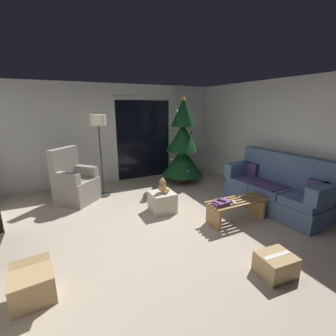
# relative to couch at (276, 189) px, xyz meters

# --- Properties ---
(ground_plane) EXTENTS (7.00, 7.00, 0.00)m
(ground_plane) POSITION_rel_couch_xyz_m (-2.32, 0.13, -0.40)
(ground_plane) COLOR #B2A38E
(wall_back) EXTENTS (5.72, 0.12, 2.50)m
(wall_back) POSITION_rel_couch_xyz_m (-2.32, 3.19, 0.85)
(wall_back) COLOR silver
(wall_back) RESTS_ON ground
(wall_right) EXTENTS (0.12, 6.00, 2.50)m
(wall_right) POSITION_rel_couch_xyz_m (0.54, 0.13, 0.85)
(wall_right) COLOR silver
(wall_right) RESTS_ON ground
(patio_door_frame) EXTENTS (1.60, 0.02, 2.20)m
(patio_door_frame) POSITION_rel_couch_xyz_m (-1.55, 3.12, 0.70)
(patio_door_frame) COLOR silver
(patio_door_frame) RESTS_ON ground
(patio_door_glass) EXTENTS (1.50, 0.02, 2.10)m
(patio_door_glass) POSITION_rel_couch_xyz_m (-1.55, 3.10, 0.65)
(patio_door_glass) COLOR black
(patio_door_glass) RESTS_ON ground
(couch) EXTENTS (0.92, 1.99, 1.08)m
(couch) POSITION_rel_couch_xyz_m (0.00, 0.00, 0.00)
(couch) COLOR slate
(couch) RESTS_ON ground
(coffee_table) EXTENTS (1.10, 0.40, 0.39)m
(coffee_table) POSITION_rel_couch_xyz_m (-1.03, -0.07, -0.14)
(coffee_table) COLOR #9E7547
(coffee_table) RESTS_ON ground
(remote_silver) EXTENTS (0.11, 0.16, 0.02)m
(remote_silver) POSITION_rel_couch_xyz_m (-1.15, -0.13, -0.00)
(remote_silver) COLOR #ADADB2
(remote_silver) RESTS_ON coffee_table
(remote_white) EXTENTS (0.16, 0.08, 0.02)m
(remote_white) POSITION_rel_couch_xyz_m (-0.85, 0.02, -0.00)
(remote_white) COLOR silver
(remote_white) RESTS_ON coffee_table
(book_stack) EXTENTS (0.29, 0.22, 0.06)m
(book_stack) POSITION_rel_couch_xyz_m (-1.39, -0.09, 0.02)
(book_stack) COLOR #6B3D7A
(book_stack) RESTS_ON coffee_table
(cell_phone) EXTENTS (0.12, 0.16, 0.01)m
(cell_phone) POSITION_rel_couch_xyz_m (-1.39, -0.09, 0.06)
(cell_phone) COLOR black
(cell_phone) RESTS_ON book_stack
(christmas_tree) EXTENTS (1.05, 1.05, 2.21)m
(christmas_tree) POSITION_rel_couch_xyz_m (-0.83, 2.21, 0.57)
(christmas_tree) COLOR #4C1E19
(christmas_tree) RESTS_ON ground
(armchair) EXTENTS (0.97, 0.97, 1.13)m
(armchair) POSITION_rel_couch_xyz_m (-3.47, 2.09, 0.00)
(armchair) COLOR gray
(armchair) RESTS_ON ground
(floor_lamp) EXTENTS (0.32, 0.32, 1.78)m
(floor_lamp) POSITION_rel_couch_xyz_m (-2.88, 2.16, 1.11)
(floor_lamp) COLOR #2D2D30
(floor_lamp) RESTS_ON ground
(ottoman) EXTENTS (0.44, 0.44, 0.38)m
(ottoman) POSITION_rel_couch_xyz_m (-2.03, 0.85, -0.21)
(ottoman) COLOR beige
(ottoman) RESTS_ON ground
(teddy_bear_honey) EXTENTS (0.22, 0.21, 0.29)m
(teddy_bear_honey) POSITION_rel_couch_xyz_m (-2.02, 0.84, 0.10)
(teddy_bear_honey) COLOR tan
(teddy_bear_honey) RESTS_ON ottoman
(cardboard_box_open_near_shelf) EXTENTS (0.44, 0.54, 0.37)m
(cardboard_box_open_near_shelf) POSITION_rel_couch_xyz_m (-4.10, -0.48, -0.24)
(cardboard_box_open_near_shelf) COLOR tan
(cardboard_box_open_near_shelf) RESTS_ON ground
(cardboard_box_taped_mid_floor) EXTENTS (0.44, 0.38, 0.26)m
(cardboard_box_taped_mid_floor) POSITION_rel_couch_xyz_m (-1.52, -1.30, -0.27)
(cardboard_box_taped_mid_floor) COLOR tan
(cardboard_box_taped_mid_floor) RESTS_ON ground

